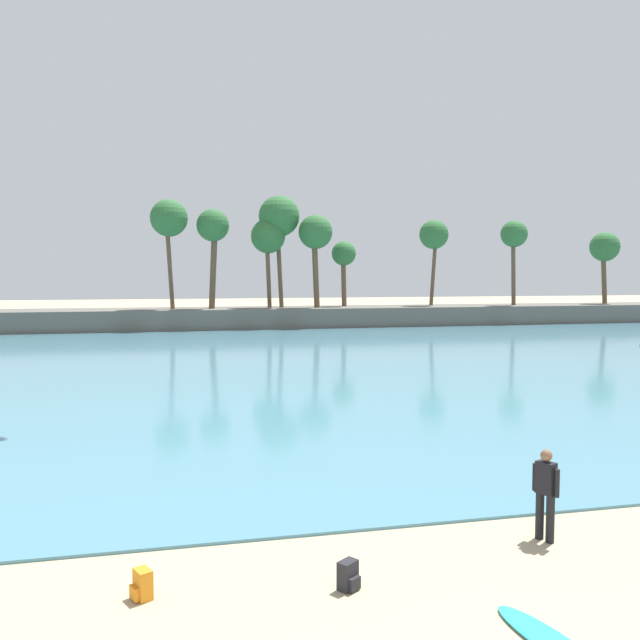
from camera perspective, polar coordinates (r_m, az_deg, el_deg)
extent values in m
cube|color=teal|center=(55.74, -9.18, -1.02)|extent=(220.00, 87.85, 0.06)
cube|color=#605B54|center=(59.58, -9.45, 0.13)|extent=(114.49, 6.00, 1.80)
cylinder|color=brown|center=(59.04, -12.86, 4.76)|extent=(0.79, 0.73, 7.91)
sphere|color=#2D6633|center=(59.24, -12.92, 8.58)|extent=(3.23, 3.23, 3.23)
cylinder|color=brown|center=(59.22, -9.20, 4.54)|extent=(0.89, 0.65, 7.36)
sphere|color=#2D6633|center=(59.37, -9.24, 8.08)|extent=(2.87, 2.87, 2.87)
cylinder|color=brown|center=(74.63, 23.32, 3.57)|extent=(0.73, 0.68, 5.91)
sphere|color=#2D6633|center=(74.69, 23.38, 5.83)|extent=(3.02, 3.02, 3.02)
cylinder|color=brown|center=(67.66, 16.36, 4.20)|extent=(0.74, 0.64, 7.00)
sphere|color=#2D6633|center=(67.77, 16.42, 7.15)|extent=(2.61, 2.61, 2.61)
cylinder|color=brown|center=(60.16, -4.49, 4.16)|extent=(0.67, 0.74, 6.50)
sphere|color=#2D6633|center=(60.26, -4.51, 7.24)|extent=(3.12, 3.12, 3.12)
cylinder|color=brown|center=(60.09, -0.39, 4.35)|extent=(0.84, 0.71, 6.89)
sphere|color=#2D6633|center=(60.21, -0.39, 7.62)|extent=(3.08, 3.08, 3.08)
cylinder|color=brown|center=(60.59, -3.54, 5.02)|extent=(0.72, 0.88, 8.32)
sphere|color=#2D6633|center=(60.81, -3.56, 8.94)|extent=(3.73, 3.73, 3.73)
cylinder|color=brown|center=(65.57, 9.78, 4.28)|extent=(0.74, 0.47, 6.92)
sphere|color=#2D6633|center=(65.69, 9.81, 7.29)|extent=(2.84, 2.84, 2.84)
cylinder|color=brown|center=(62.75, 2.06, 3.48)|extent=(0.63, 0.59, 5.03)
sphere|color=#2D6633|center=(62.78, 2.07, 5.77)|extent=(2.30, 2.30, 2.30)
cylinder|color=black|center=(13.08, 18.45, -15.71)|extent=(0.15, 0.15, 0.86)
cylinder|color=black|center=(12.96, 19.27, -15.92)|extent=(0.15, 0.15, 0.86)
cube|color=black|center=(12.79, 18.93, -12.78)|extent=(0.32, 0.39, 0.58)
sphere|color=brown|center=(12.68, 18.97, -11.00)|extent=(0.21, 0.21, 0.21)
cylinder|color=black|center=(12.93, 18.07, -12.76)|extent=(0.09, 0.09, 0.50)
cylinder|color=black|center=(12.68, 19.80, -13.14)|extent=(0.09, 0.09, 0.50)
cube|color=#232328|center=(10.76, 2.41, -21.15)|extent=(0.36, 0.34, 0.44)
cube|color=#232328|center=(10.73, 3.00, -21.81)|extent=(0.23, 0.19, 0.20)
cube|color=orange|center=(10.81, -15.05, -21.16)|extent=(0.31, 0.36, 0.44)
cube|color=orange|center=(10.81, -15.72, -21.76)|extent=(0.17, 0.23, 0.20)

